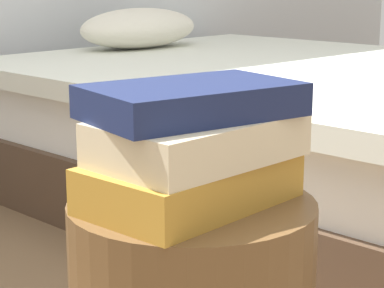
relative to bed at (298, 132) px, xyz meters
The scene contains 4 objects.
bed is the anchor object (origin of this frame).
book_ochre 1.56m from the bed, 146.68° to the right, with size 0.27×0.17×0.06m, color #B7842D.
book_cream 1.57m from the bed, 146.36° to the right, with size 0.27×0.17×0.06m, color beige.
book_navy 1.57m from the bed, 146.63° to the right, with size 0.27×0.17×0.04m, color #19234C.
Camera 1 is at (-0.64, -0.68, 0.76)m, focal length 68.61 mm.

